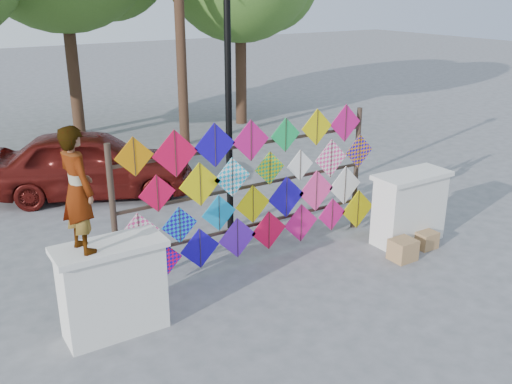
% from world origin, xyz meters
% --- Properties ---
extents(ground, '(80.00, 80.00, 0.00)m').
position_xyz_m(ground, '(0.00, 0.00, 0.00)').
color(ground, gray).
rests_on(ground, ground).
extents(parapet_left, '(1.40, 0.65, 1.28)m').
position_xyz_m(parapet_left, '(-2.70, -0.20, 0.65)').
color(parapet_left, white).
rests_on(parapet_left, ground).
extents(parapet_right, '(1.40, 0.65, 1.28)m').
position_xyz_m(parapet_right, '(2.70, -0.20, 0.65)').
color(parapet_right, white).
rests_on(parapet_right, ground).
extents(kite_rack, '(4.96, 0.24, 2.41)m').
position_xyz_m(kite_rack, '(0.12, 0.73, 1.21)').
color(kite_rack, '#33251C').
rests_on(kite_rack, ground).
extents(vendor_woman, '(0.48, 0.63, 1.56)m').
position_xyz_m(vendor_woman, '(-3.01, -0.20, 2.06)').
color(vendor_woman, '#99999E').
rests_on(vendor_woman, parapet_left).
extents(sedan, '(4.64, 3.35, 1.47)m').
position_xyz_m(sedan, '(-1.35, 5.15, 0.73)').
color(sedan, '#52110E').
rests_on(sedan, ground).
extents(lamppost, '(0.28, 0.28, 4.46)m').
position_xyz_m(lamppost, '(0.30, 2.00, 2.69)').
color(lamppost, black).
rests_on(lamppost, ground).
extents(cardboard_box_near, '(0.40, 0.36, 0.36)m').
position_xyz_m(cardboard_box_near, '(2.08, -0.70, 0.18)').
color(cardboard_box_near, '#9E804C').
rests_on(cardboard_box_near, ground).
extents(cardboard_box_far, '(0.35, 0.33, 0.30)m').
position_xyz_m(cardboard_box_far, '(2.77, -0.57, 0.15)').
color(cardboard_box_far, '#9E804C').
rests_on(cardboard_box_far, ground).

